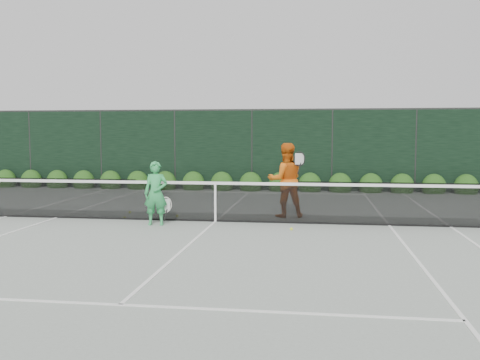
# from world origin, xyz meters

# --- Properties ---
(ground) EXTENTS (80.00, 80.00, 0.00)m
(ground) POSITION_xyz_m (0.00, 0.00, 0.00)
(ground) COLOR gray
(ground) RESTS_ON ground
(tennis_net) EXTENTS (12.90, 0.10, 1.07)m
(tennis_net) POSITION_xyz_m (-0.02, 0.00, 0.53)
(tennis_net) COLOR black
(tennis_net) RESTS_ON ground
(player_woman) EXTENTS (0.63, 0.43, 1.50)m
(player_woman) POSITION_xyz_m (-1.29, -0.63, 0.75)
(player_woman) COLOR green
(player_woman) RESTS_ON ground
(player_man) EXTENTS (1.07, 0.93, 1.90)m
(player_man) POSITION_xyz_m (1.65, 0.99, 0.95)
(player_man) COLOR orange
(player_man) RESTS_ON ground
(court_lines) EXTENTS (11.03, 23.83, 0.01)m
(court_lines) POSITION_xyz_m (0.00, 0.00, 0.01)
(court_lines) COLOR white
(court_lines) RESTS_ON ground
(windscreen_fence) EXTENTS (32.00, 21.07, 3.06)m
(windscreen_fence) POSITION_xyz_m (0.00, -2.71, 1.51)
(windscreen_fence) COLOR black
(windscreen_fence) RESTS_ON ground
(hedge_row) EXTENTS (31.66, 0.65, 0.94)m
(hedge_row) POSITION_xyz_m (-0.00, 7.15, 0.23)
(hedge_row) COLOR #133B10
(hedge_row) RESTS_ON ground
(tennis_balls) EXTENTS (4.50, 2.02, 0.07)m
(tennis_balls) POSITION_xyz_m (-1.03, 0.20, 0.03)
(tennis_balls) COLOR #E9F436
(tennis_balls) RESTS_ON ground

